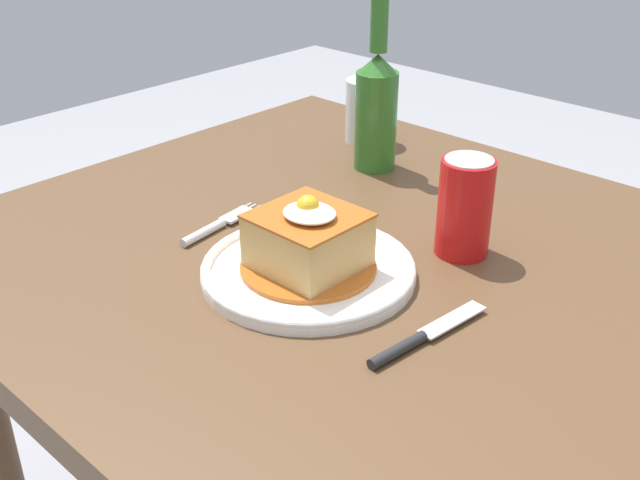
# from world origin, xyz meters

# --- Properties ---
(dining_table) EXTENTS (1.12, 0.86, 0.76)m
(dining_table) POSITION_xyz_m (0.00, 0.00, 0.64)
(dining_table) COLOR brown
(dining_table) RESTS_ON ground_plane
(main_plate) EXTENTS (0.25, 0.25, 0.02)m
(main_plate) POSITION_xyz_m (-0.08, -0.09, 0.77)
(main_plate) COLOR white
(main_plate) RESTS_ON dining_table
(sandwich_meal) EXTENTS (0.16, 0.16, 0.09)m
(sandwich_meal) POSITION_xyz_m (-0.08, -0.09, 0.80)
(sandwich_meal) COLOR #B75B1E
(sandwich_meal) RESTS_ON main_plate
(fork) EXTENTS (0.03, 0.14, 0.01)m
(fork) POSITION_xyz_m (-0.25, -0.09, 0.76)
(fork) COLOR silver
(fork) RESTS_ON dining_table
(knife) EXTENTS (0.03, 0.17, 0.01)m
(knife) POSITION_xyz_m (0.10, -0.11, 0.76)
(knife) COLOR #262628
(knife) RESTS_ON dining_table
(soda_can) EXTENTS (0.07, 0.07, 0.12)m
(soda_can) POSITION_xyz_m (0.02, 0.09, 0.82)
(soda_can) COLOR red
(soda_can) RESTS_ON dining_table
(beer_bottle_green) EXTENTS (0.06, 0.06, 0.27)m
(beer_bottle_green) POSITION_xyz_m (-0.23, 0.23, 0.86)
(beer_bottle_green) COLOR #2D6B23
(beer_bottle_green) RESTS_ON dining_table
(drinking_glass) EXTENTS (0.07, 0.07, 0.10)m
(drinking_glass) POSITION_xyz_m (-0.32, 0.31, 0.80)
(drinking_glass) COLOR gold
(drinking_glass) RESTS_ON dining_table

